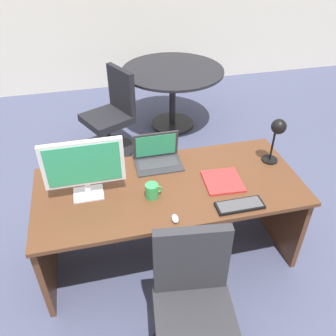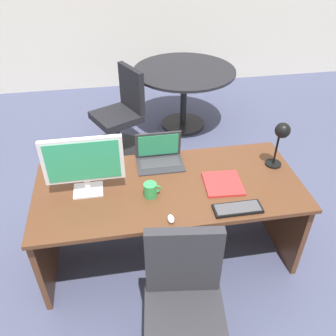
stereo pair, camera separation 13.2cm
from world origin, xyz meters
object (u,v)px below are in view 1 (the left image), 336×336
Objects in this scene: mouse at (175,219)px; desk_lamp at (277,132)px; laptop at (157,154)px; meeting_chair_near at (112,120)px; meeting_table at (173,84)px; office_chair at (193,315)px; monitor at (84,165)px; book at (223,181)px; keyboard at (240,205)px; coffee_mug at (152,191)px; desk at (168,202)px.

mouse is 0.20× the size of desk_lamp.
laptop is 0.37× the size of meeting_chair_near.
meeting_table is at bearing 72.26° from laptop.
desk_lamp is 0.40× the size of office_chair.
office_chair is at bearing -84.95° from meeting_chair_near.
laptop is 0.90m from desk_lamp.
monitor is 0.97m from book.
coffee_mug is at bearing 156.73° from keyboard.
coffee_mug is at bearing -169.40° from desk_lamp.
mouse is at bearing -103.62° from meeting_table.
keyboard is 0.26× the size of meeting_table.
laptop is 1.17m from office_chair.
desk_lamp is at bearing 26.62° from mouse.
laptop is 0.54m from book.
desk_lamp reaches higher than coffee_mug.
mouse is 1.01m from desk_lamp.
desk_lamp is (1.38, 0.06, 0.02)m from monitor.
coffee_mug is 0.81m from office_chair.
meeting_table is at bearing 75.01° from desk.
laptop is at bearing 87.98° from mouse.
keyboard is 0.85× the size of desk_lamp.
desk is 0.38m from laptop.
mouse is (-0.02, -0.65, -0.05)m from laptop.
monitor is 1.04m from keyboard.
meeting_chair_near reaches higher than book.
office_chair reaches higher than desk.
book is at bearing -162.11° from desk_lamp.
meeting_chair_near is (-0.79, -0.39, -0.19)m from meeting_table.
keyboard is at bearing 46.67° from office_chair.
meeting_chair_near reaches higher than office_chair.
meeting_chair_near is at bearing 99.89° from laptop.
mouse is at bearing -92.02° from laptop.
laptop is 1.84m from meeting_table.
desk_lamp reaches higher than book.
office_chair is (-0.44, -0.46, -0.36)m from keyboard.
monitor is 1.65× the size of keyboard.
keyboard is 0.74m from office_chair.
monitor is 1.81× the size of book.
mouse is at bearing -83.95° from meeting_chair_near.
laptop reaches higher than book.
desk is 1.99× the size of meeting_chair_near.
monitor is 0.43× the size of meeting_table.
desk_lamp is at bearing 2.25° from desk.
desk_lamp is 1.29× the size of book.
mouse is at bearing -69.81° from coffee_mug.
coffee_mug is at bearing -106.40° from laptop.
monitor reaches higher than meeting_table.
desk_lamp is 0.31× the size of meeting_table.
meeting_chair_near is (-0.65, 1.98, -0.35)m from keyboard.
laptop is at bearing -107.74° from meeting_table.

